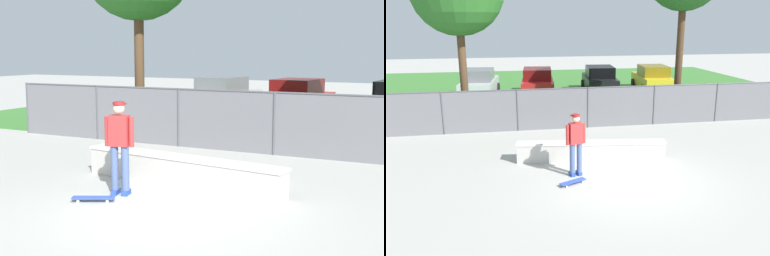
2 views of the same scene
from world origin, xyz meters
TOP-DOWN VIEW (x-y plane):
  - ground_plane at (0.00, 0.00)m, footprint 80.00×80.00m
  - grass_strip at (0.00, 16.21)m, footprint 29.49×20.00m
  - concrete_ledge at (-0.73, 1.87)m, footprint 4.79×1.11m
  - skateboarder at (-1.44, 0.69)m, footprint 0.59×0.35m
  - skateboard at (-1.64, 0.07)m, footprint 0.81×0.53m
  - chainlink_fence at (0.00, 5.91)m, footprint 17.56×0.07m
  - car_silver at (-4.86, 13.79)m, footprint 2.32×4.35m
  - car_red at (-1.45, 13.64)m, footprint 2.32×4.35m
  - car_black at (2.45, 14.01)m, footprint 2.32×4.35m
  - car_yellow at (5.86, 13.86)m, footprint 2.32×4.35m

SIDE VIEW (x-z plane):
  - ground_plane at x=0.00m, z-range 0.00..0.00m
  - grass_strip at x=0.00m, z-range 0.00..0.02m
  - skateboard at x=-1.64m, z-range 0.03..0.12m
  - concrete_ledge at x=-0.73m, z-range 0.00..0.64m
  - car_silver at x=-4.86m, z-range 0.01..1.67m
  - car_red at x=-1.45m, z-range 0.01..1.67m
  - car_black at x=2.45m, z-range 0.01..1.67m
  - car_yellow at x=5.86m, z-range 0.01..1.67m
  - chainlink_fence at x=0.00m, z-range 0.08..1.80m
  - skateboarder at x=-1.44m, z-range 0.11..1.95m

